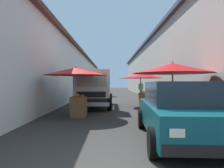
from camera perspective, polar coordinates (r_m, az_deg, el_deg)
The scene contains 13 objects.
ground at distance 16.39m, azimuth 0.82°, elevation -4.67°, with size 90.00×90.00×0.00m, color #33302D.
building_left_whitewash at distance 19.68m, azimuth -19.54°, elevation 2.93°, with size 49.80×7.50×4.64m.
building_right_concrete at distance 19.95m, azimuth 20.63°, elevation 4.32°, with size 49.80×7.50×5.64m.
fruit_stall_near_right at distance 12.78m, azimuth 7.91°, elevation 1.63°, with size 2.66×2.66×2.15m.
fruit_stall_far_right at distance 8.89m, azimuth -9.79°, elevation 1.95°, with size 2.65×2.65×2.15m.
fruit_stall_near_left at distance 7.69m, azimuth 16.15°, elevation 2.93°, with size 2.83×2.83×2.19m.
fruit_stall_mid_lane at distance 22.59m, azimuth -3.96°, elevation 1.13°, with size 2.53×2.53×2.27m.
hatchback_car at distance 5.52m, azimuth 18.25°, elevation -6.79°, with size 4.01×2.12×1.45m.
delivery_truck at distance 11.46m, azimuth -4.98°, elevation -1.60°, with size 4.94×2.01×2.08m.
vendor_by_crates at distance 20.77m, azimuth 7.93°, elevation -1.14°, with size 0.42×0.54×1.57m.
vendor_in_shade at distance 18.99m, azimuth -2.49°, elevation -1.22°, with size 0.50×0.45×1.60m.
parked_scooter at distance 14.79m, azimuth 11.17°, elevation -3.47°, with size 1.69×0.32×1.14m.
plastic_stool at distance 14.48m, azimuth -1.57°, elevation -4.03°, with size 0.30×0.30×0.43m.
Camera 1 is at (-2.82, 0.35, 1.42)m, focal length 33.45 mm.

